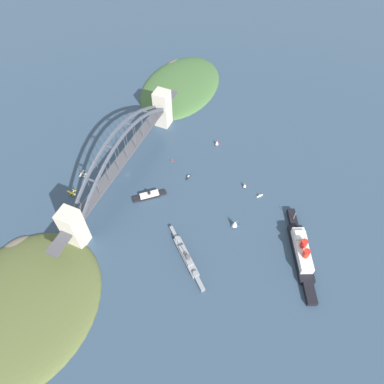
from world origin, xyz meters
TOP-DOWN VIEW (x-y plane):
  - ground_plane at (0.00, 0.00)m, footprint 1400.00×1400.00m
  - harbor_arch_bridge at (-0.00, 0.00)m, footprint 250.20×17.44m
  - headland_west_shore at (-173.52, -13.72)m, footprint 151.86×99.90m
  - headland_east_shore at (165.90, -10.85)m, footprint 152.42×129.73m
  - ocean_liner at (23.17, 200.00)m, footprint 93.59×48.31m
  - naval_cruiser at (68.99, 102.64)m, footprint 50.80×56.71m
  - harbor_ferry_steamer at (18.07, 37.01)m, footprint 28.25×31.26m
  - seaplane_taxiing_near_bridge at (47.71, -40.03)m, footprint 8.45×11.60m
  - seaplane_second_in_formation at (20.49, -45.25)m, footprint 10.25×8.01m
  - small_boat_0 at (-34.44, 126.17)m, footprint 6.27×4.19m
  - small_boat_1 at (-28.80, 144.90)m, footprint 6.51×5.47m
  - small_boat_2 at (-83.27, 75.50)m, footprint 7.04×4.82m
  - small_boat_3 at (17.75, 132.62)m, footprint 7.29×9.44m
  - small_boat_4 at (-22.92, 64.42)m, footprint 8.35×2.51m
  - channel_marker_buoy at (-38.18, 37.15)m, footprint 2.20×2.20m

SIDE VIEW (x-z plane):
  - ground_plane at x=0.00m, z-range 0.00..0.00m
  - headland_west_shore at x=-173.52m, z-range -8.78..8.78m
  - headland_east_shore at x=165.90m, z-range -9.81..9.81m
  - small_boat_4 at x=-22.92m, z-range -0.31..1.97m
  - small_boat_1 at x=-28.80m, z-range -0.34..2.02m
  - channel_marker_buoy at x=-38.18m, z-range -0.26..2.49m
  - seaplane_second_in_formation at x=20.49m, z-range -0.53..4.15m
  - harbor_ferry_steamer at x=18.07m, z-range -1.52..6.02m
  - seaplane_taxiing_near_bridge at x=47.71m, z-range -0.26..4.79m
  - naval_cruiser at x=68.99m, z-range -5.43..11.01m
  - small_boat_0 at x=-34.44m, z-range -0.13..6.03m
  - small_boat_2 at x=-83.27m, z-range -0.26..7.11m
  - small_boat_3 at x=17.75m, z-range -0.37..10.37m
  - ocean_liner at x=23.17m, z-range -4.53..16.61m
  - harbor_arch_bridge at x=0.00m, z-range -5.08..57.33m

